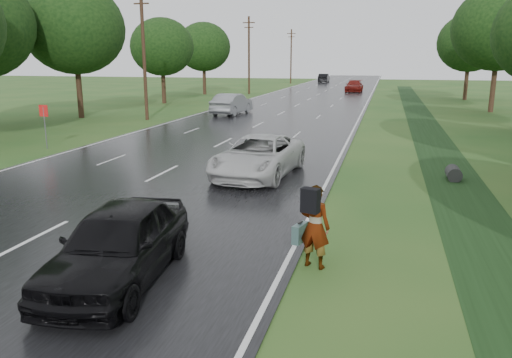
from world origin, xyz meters
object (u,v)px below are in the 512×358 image
object	(u,v)px
white_pickup	(258,156)
dark_sedan	(118,243)
road_sign	(44,118)
pedestrian	(314,225)
silver_sedan	(232,104)

from	to	relation	value
white_pickup	dark_sedan	xyz separation A→B (m)	(-0.44, -10.20, 0.02)
road_sign	pedestrian	bearing A→B (deg)	-36.67
white_pickup	dark_sedan	size ratio (longest dim) A/B	1.19
dark_sedan	silver_sedan	xyz separation A→B (m)	(-7.34, 31.65, 0.05)
pedestrian	dark_sedan	xyz separation A→B (m)	(-3.86, -1.82, -0.13)
pedestrian	silver_sedan	world-z (taller)	pedestrian
white_pickup	silver_sedan	xyz separation A→B (m)	(-7.78, 21.45, 0.08)
road_sign	silver_sedan	size ratio (longest dim) A/B	0.43
silver_sedan	pedestrian	bearing A→B (deg)	115.50
pedestrian	white_pickup	xyz separation A→B (m)	(-3.42, 8.38, -0.16)
white_pickup	silver_sedan	size ratio (longest dim) A/B	1.08
road_sign	white_pickup	distance (m)	12.93
pedestrian	silver_sedan	distance (m)	31.87
pedestrian	dark_sedan	world-z (taller)	pedestrian
silver_sedan	white_pickup	bearing A→B (deg)	114.86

